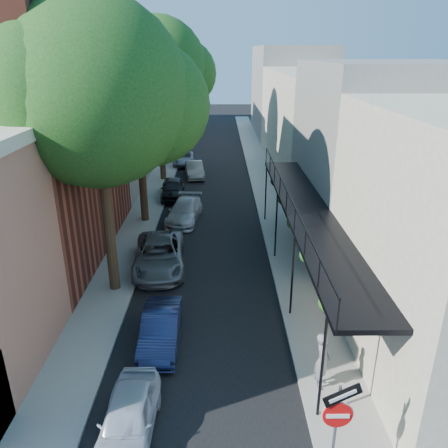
{
  "coord_description": "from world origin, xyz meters",
  "views": [
    {
      "loc": [
        0.65,
        -6.19,
        9.4
      ],
      "look_at": [
        0.8,
        10.48,
        2.8
      ],
      "focal_mm": 35.0,
      "sensor_mm": 36.0,
      "label": 1
    }
  ],
  "objects_px": {
    "sign_post": "(337,419)",
    "pedestrian": "(322,361)",
    "oak_near": "(109,97)",
    "oak_mid": "(145,98)",
    "parked_car_f": "(194,170)",
    "oak_far": "(164,69)",
    "parked_car_g": "(184,158)",
    "parked_car_a": "(128,418)",
    "parked_car_b": "(161,329)",
    "parked_car_d": "(185,211)",
    "parked_car_c": "(159,255)",
    "parked_car_e": "(173,189)"
  },
  "relations": [
    {
      "from": "sign_post",
      "to": "pedestrian",
      "type": "bearing_deg",
      "value": 81.86
    },
    {
      "from": "oak_near",
      "to": "oak_mid",
      "type": "relative_size",
      "value": 1.12
    },
    {
      "from": "parked_car_f",
      "to": "pedestrian",
      "type": "relative_size",
      "value": 2.06
    },
    {
      "from": "oak_far",
      "to": "parked_car_g",
      "type": "relative_size",
      "value": 2.93
    },
    {
      "from": "oak_mid",
      "to": "parked_car_f",
      "type": "relative_size",
      "value": 2.73
    },
    {
      "from": "oak_far",
      "to": "parked_car_a",
      "type": "distance_m",
      "value": 26.02
    },
    {
      "from": "parked_car_b",
      "to": "parked_car_d",
      "type": "distance_m",
      "value": 11.72
    },
    {
      "from": "parked_car_g",
      "to": "parked_car_c",
      "type": "bearing_deg",
      "value": -93.97
    },
    {
      "from": "oak_near",
      "to": "parked_car_a",
      "type": "relative_size",
      "value": 3.34
    },
    {
      "from": "oak_far",
      "to": "parked_car_f",
      "type": "xyz_separation_m",
      "value": [
        1.95,
        0.57,
        -7.64
      ]
    },
    {
      "from": "parked_car_d",
      "to": "oak_far",
      "type": "bearing_deg",
      "value": 108.37
    },
    {
      "from": "oak_mid",
      "to": "parked_car_c",
      "type": "distance_m",
      "value": 9.01
    },
    {
      "from": "parked_car_f",
      "to": "parked_car_g",
      "type": "height_order",
      "value": "parked_car_f"
    },
    {
      "from": "parked_car_c",
      "to": "parked_car_d",
      "type": "xyz_separation_m",
      "value": [
        0.71,
        6.1,
        -0.07
      ]
    },
    {
      "from": "oak_near",
      "to": "oak_far",
      "type": "height_order",
      "value": "oak_far"
    },
    {
      "from": "oak_near",
      "to": "oak_far",
      "type": "distance_m",
      "value": 17.01
    },
    {
      "from": "parked_car_f",
      "to": "pedestrian",
      "type": "xyz_separation_m",
      "value": [
        5.01,
        -23.72,
        0.41
      ]
    },
    {
      "from": "sign_post",
      "to": "parked_car_a",
      "type": "bearing_deg",
      "value": 163.11
    },
    {
      "from": "oak_far",
      "to": "parked_car_b",
      "type": "distance_m",
      "value": 22.36
    },
    {
      "from": "oak_near",
      "to": "parked_car_b",
      "type": "height_order",
      "value": "oak_near"
    },
    {
      "from": "sign_post",
      "to": "oak_mid",
      "type": "height_order",
      "value": "oak_mid"
    },
    {
      "from": "sign_post",
      "to": "parked_car_b",
      "type": "relative_size",
      "value": 0.84
    },
    {
      "from": "oak_far",
      "to": "parked_car_a",
      "type": "bearing_deg",
      "value": -86.3
    },
    {
      "from": "parked_car_f",
      "to": "pedestrian",
      "type": "height_order",
      "value": "pedestrian"
    },
    {
      "from": "parked_car_d",
      "to": "parked_car_f",
      "type": "distance_m",
      "value": 9.75
    },
    {
      "from": "oak_far",
      "to": "parked_car_d",
      "type": "bearing_deg",
      "value": -78.35
    },
    {
      "from": "parked_car_e",
      "to": "oak_far",
      "type": "bearing_deg",
      "value": 94.97
    },
    {
      "from": "sign_post",
      "to": "parked_car_c",
      "type": "relative_size",
      "value": 0.61
    },
    {
      "from": "oak_near",
      "to": "oak_far",
      "type": "bearing_deg",
      "value": 89.96
    },
    {
      "from": "sign_post",
      "to": "parked_car_b",
      "type": "height_order",
      "value": "sign_post"
    },
    {
      "from": "parked_car_a",
      "to": "parked_car_d",
      "type": "relative_size",
      "value": 0.81
    },
    {
      "from": "parked_car_b",
      "to": "oak_far",
      "type": "bearing_deg",
      "value": 94.55
    },
    {
      "from": "parked_car_f",
      "to": "pedestrian",
      "type": "bearing_deg",
      "value": -86.07
    },
    {
      "from": "parked_car_d",
      "to": "parked_car_g",
      "type": "bearing_deg",
      "value": 101.39
    },
    {
      "from": "oak_far",
      "to": "pedestrian",
      "type": "relative_size",
      "value": 6.56
    },
    {
      "from": "parked_car_d",
      "to": "parked_car_e",
      "type": "bearing_deg",
      "value": 111.32
    },
    {
      "from": "oak_near",
      "to": "parked_car_f",
      "type": "xyz_separation_m",
      "value": [
        1.97,
        17.57,
        -7.26
      ]
    },
    {
      "from": "pedestrian",
      "to": "parked_car_c",
      "type": "bearing_deg",
      "value": 58.35
    },
    {
      "from": "sign_post",
      "to": "pedestrian",
      "type": "relative_size",
      "value": 1.65
    },
    {
      "from": "sign_post",
      "to": "parked_car_e",
      "type": "height_order",
      "value": "sign_post"
    },
    {
      "from": "parked_car_d",
      "to": "oak_mid",
      "type": "bearing_deg",
      "value": -177.56
    },
    {
      "from": "parked_car_g",
      "to": "parked_car_a",
      "type": "bearing_deg",
      "value": -93.56
    },
    {
      "from": "sign_post",
      "to": "parked_car_e",
      "type": "relative_size",
      "value": 0.76
    },
    {
      "from": "sign_post",
      "to": "parked_car_a",
      "type": "xyz_separation_m",
      "value": [
        -4.91,
        1.49,
        -1.45
      ]
    },
    {
      "from": "parked_car_b",
      "to": "parked_car_g",
      "type": "bearing_deg",
      "value": 91.88
    },
    {
      "from": "parked_car_a",
      "to": "parked_car_d",
      "type": "xyz_separation_m",
      "value": [
        0.29,
        15.62,
        0.03
      ]
    },
    {
      "from": "parked_car_b",
      "to": "parked_car_f",
      "type": "bearing_deg",
      "value": 89.21
    },
    {
      "from": "parked_car_g",
      "to": "oak_far",
      "type": "bearing_deg",
      "value": -104.19
    },
    {
      "from": "oak_mid",
      "to": "parked_car_a",
      "type": "distance_m",
      "value": 17.13
    },
    {
      "from": "oak_mid",
      "to": "parked_car_b",
      "type": "xyz_separation_m",
      "value": [
        2.02,
        -11.87,
        -6.47
      ]
    }
  ]
}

